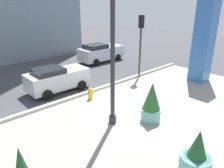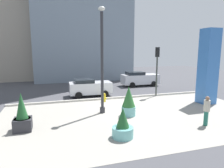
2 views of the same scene
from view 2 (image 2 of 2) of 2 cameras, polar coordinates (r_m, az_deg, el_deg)
The scene contains 13 objects.
ground_plane at distance 19.21m, azimuth 0.04°, elevation -3.56°, with size 60.00×60.00×0.00m, color #47474C.
plaza_pavement at distance 13.79m, azimuth 7.38°, elevation -8.99°, with size 18.00×10.00×0.02m, color #9E998E.
curb_strip at distance 18.37m, azimuth 0.84°, elevation -3.92°, with size 18.00×0.24×0.16m, color #B7B2A8.
lamp_post at distance 13.75m, azimuth -2.82°, elevation 5.89°, with size 0.44×0.44×7.15m.
art_pillar_blue at distance 18.20m, azimuth 25.47°, elevation 4.42°, with size 1.17×1.17×6.05m, color #3870BC.
potted_plant_near_right at distance 12.14m, azimuth -24.02°, elevation -8.11°, with size 0.93×0.93×2.12m.
potted_plant_curbside at distance 13.56m, azimuth 4.72°, elevation -5.01°, with size 0.94×0.94×2.00m.
potted_plant_mid_plaza at distance 10.36m, azimuth 3.04°, elevation -11.81°, with size 1.08×1.08×1.58m.
fire_hydrant at distance 17.24m, azimuth -2.19°, elevation -3.84°, with size 0.36×0.26×0.75m.
traffic_light_corner at distance 19.47m, azimuth 12.58°, elevation 5.67°, with size 0.28×0.42×4.62m.
car_intersection at distance 19.37m, azimuth -6.27°, elevation -0.94°, with size 3.98×2.03×1.64m.
car_curb_east at distance 25.01m, azimuth 7.77°, elevation 1.53°, with size 4.49×2.08×1.76m.
pedestrian_by_curb at distance 13.03m, azimuth 25.13°, elevation -6.47°, with size 0.51×0.51×1.75m.
Camera 2 is at (-5.42, -13.89, 4.39)m, focal length 32.42 mm.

